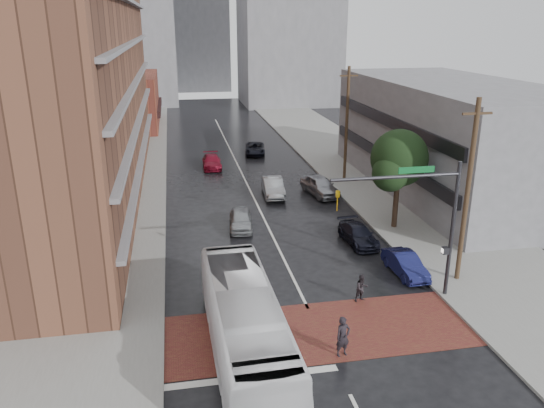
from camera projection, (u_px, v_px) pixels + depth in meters
name	position (u px, v px, depth m)	size (l,w,h in m)	color
ground	(322.00, 337.00, 23.94)	(160.00, 160.00, 0.00)	black
crosswalk	(319.00, 331.00, 24.40)	(14.00, 5.00, 0.02)	brown
sidewalk_west	(112.00, 188.00, 45.17)	(9.00, 90.00, 0.15)	gray
sidewalk_east	(369.00, 175.00, 49.15)	(9.00, 90.00, 0.15)	gray
apartment_block	(58.00, 15.00, 39.29)	(10.00, 44.00, 28.00)	brown
storefront_west	(127.00, 101.00, 70.94)	(8.00, 16.00, 7.00)	brown
building_east	(450.00, 137.00, 43.93)	(11.00, 26.00, 9.00)	gray
distant_tower_west	(119.00, 6.00, 88.85)	(18.00, 16.00, 32.00)	gray
distant_tower_center	(198.00, 30.00, 108.38)	(12.00, 10.00, 24.00)	gray
street_tree	(399.00, 162.00, 35.07)	(4.20, 4.10, 6.90)	#332319
signal_mast	(427.00, 212.00, 25.74)	(6.50, 0.30, 7.20)	#2D2D33
utility_pole_near	(468.00, 192.00, 27.52)	(1.60, 0.26, 10.00)	#473321
utility_pole_far	(347.00, 123.00, 46.11)	(1.60, 0.26, 10.00)	#473321
transit_bus	(245.00, 326.00, 21.87)	(2.67, 11.43, 3.18)	white
pedestrian_a	(343.00, 337.00, 22.33)	(0.67, 0.44, 1.83)	black
pedestrian_b	(362.00, 288.00, 26.81)	(0.71, 0.55, 1.45)	black
car_travel_a	(241.00, 220.00, 36.31)	(1.57, 3.90, 1.33)	#9CA0A3
car_travel_b	(273.00, 187.00, 43.24)	(1.56, 4.48, 1.48)	#B2B6BA
car_travel_c	(212.00, 162.00, 51.59)	(1.74, 4.28, 1.24)	maroon
suv_travel	(255.00, 148.00, 56.99)	(2.04, 4.43, 1.23)	black
car_parked_near	(405.00, 264.00, 29.71)	(1.30, 3.73, 1.23)	#15194C
car_parked_mid	(358.00, 234.00, 33.95)	(1.65, 4.07, 1.18)	black
car_parked_far	(320.00, 186.00, 43.41)	(1.87, 4.66, 1.59)	#96979D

